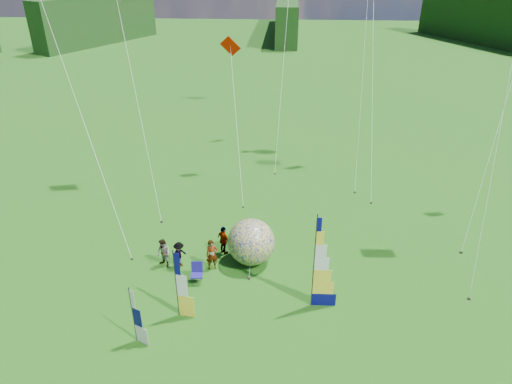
# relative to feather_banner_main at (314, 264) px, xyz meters

# --- Properties ---
(ground) EXTENTS (220.00, 220.00, 0.00)m
(ground) POSITION_rel_feather_banner_main_xyz_m (-1.84, -2.54, -2.54)
(ground) COLOR #1E700E
(ground) RESTS_ON ground
(treeline_ring) EXTENTS (210.00, 210.00, 8.00)m
(treeline_ring) POSITION_rel_feather_banner_main_xyz_m (-1.84, -2.54, 1.46)
(treeline_ring) COLOR #1D3713
(treeline_ring) RESTS_ON ground
(feather_banner_main) EXTENTS (1.37, 0.14, 5.07)m
(feather_banner_main) POSITION_rel_feather_banner_main_xyz_m (0.00, 0.00, 0.00)
(feather_banner_main) COLOR #09095F
(feather_banner_main) RESTS_ON ground
(side_banner_left) EXTENTS (1.02, 0.26, 3.67)m
(side_banner_left) POSITION_rel_feather_banner_main_xyz_m (-6.39, -1.12, -0.70)
(side_banner_left) COLOR yellow
(side_banner_left) RESTS_ON ground
(side_banner_far) EXTENTS (0.84, 0.46, 2.95)m
(side_banner_far) POSITION_rel_feather_banner_main_xyz_m (-7.94, -2.88, -1.06)
(side_banner_far) COLOR white
(side_banner_far) RESTS_ON ground
(bol_inflatable) EXTENTS (3.37, 3.37, 2.64)m
(bol_inflatable) POSITION_rel_feather_banner_main_xyz_m (-3.24, 3.40, -1.22)
(bol_inflatable) COLOR navy
(bol_inflatable) RESTS_ON ground
(spectator_a) EXTENTS (0.77, 0.63, 1.82)m
(spectator_a) POSITION_rel_feather_banner_main_xyz_m (-5.34, 2.62, -1.63)
(spectator_a) COLOR #66594C
(spectator_a) RESTS_ON ground
(spectator_b) EXTENTS (0.92, 0.81, 1.71)m
(spectator_b) POSITION_rel_feather_banner_main_xyz_m (-8.03, 2.66, -1.68)
(spectator_b) COLOR #66594C
(spectator_b) RESTS_ON ground
(spectator_c) EXTENTS (0.81, 1.07, 1.56)m
(spectator_c) POSITION_rel_feather_banner_main_xyz_m (-7.16, 2.69, -1.75)
(spectator_c) COLOR #66594C
(spectator_c) RESTS_ON ground
(spectator_d) EXTENTS (1.05, 1.04, 1.79)m
(spectator_d) POSITION_rel_feather_banner_main_xyz_m (-4.88, 4.08, -1.64)
(spectator_d) COLOR #66594C
(spectator_d) RESTS_ON ground
(camp_chair) EXTENTS (0.69, 0.69, 1.14)m
(camp_chair) POSITION_rel_feather_banner_main_xyz_m (-5.97, 1.37, -1.97)
(camp_chair) COLOR navy
(camp_chair) RESTS_ON ground
(kite_whale) EXTENTS (7.07, 16.42, 23.65)m
(kite_whale) POSITION_rel_feather_banner_main_xyz_m (4.50, 17.43, 9.29)
(kite_whale) COLOR black
(kite_whale) RESTS_ON ground
(kite_rainbow_delta) EXTENTS (9.95, 12.69, 15.82)m
(kite_rainbow_delta) POSITION_rel_feather_banner_main_xyz_m (-11.23, 10.85, 5.37)
(kite_rainbow_delta) COLOR red
(kite_rainbow_delta) RESTS_ON ground
(kite_parafoil) EXTENTS (7.04, 11.71, 19.13)m
(kite_parafoil) POSITION_rel_feather_banner_main_xyz_m (9.03, 4.66, 7.03)
(kite_parafoil) COLOR #A10013
(kite_parafoil) RESTS_ON ground
(small_kite_red) EXTENTS (4.25, 9.48, 10.77)m
(small_kite_red) POSITION_rel_feather_banner_main_xyz_m (-4.99, 12.91, 2.85)
(small_kite_red) COLOR red
(small_kite_red) RESTS_ON ground
(small_kite_orange) EXTENTS (4.39, 10.11, 15.38)m
(small_kite_orange) POSITION_rel_feather_banner_main_xyz_m (3.91, 15.74, 5.15)
(small_kite_orange) COLOR #F7A700
(small_kite_orange) RESTS_ON ground
(small_kite_yellow) EXTENTS (7.27, 10.00, 12.88)m
(small_kite_yellow) POSITION_rel_feather_banner_main_xyz_m (10.79, 8.49, 3.90)
(small_kite_yellow) COLOR gold
(small_kite_yellow) RESTS_ON ground
(small_kite_pink) EXTENTS (9.59, 9.73, 15.52)m
(small_kite_pink) POSITION_rel_feather_banner_main_xyz_m (-12.67, 5.84, 5.22)
(small_kite_pink) COLOR #CF427B
(small_kite_pink) RESTS_ON ground
(small_kite_green) EXTENTS (7.06, 13.56, 19.99)m
(small_kite_green) POSITION_rel_feather_banner_main_xyz_m (-1.77, 20.37, 7.46)
(small_kite_green) COLOR green
(small_kite_green) RESTS_ON ground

